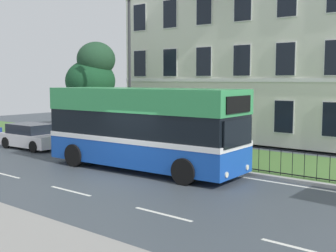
% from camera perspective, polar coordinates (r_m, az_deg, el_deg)
% --- Properties ---
extents(ground_plane, '(60.00, 56.00, 0.18)m').
position_cam_1_polar(ground_plane, '(16.95, -5.06, -6.61)').
color(ground_plane, '#3D444B').
extents(georgian_townhouse, '(15.57, 9.24, 11.99)m').
position_cam_1_polar(georgian_townhouse, '(29.54, 11.86, 10.70)').
color(georgian_townhouse, silver).
rests_on(georgian_townhouse, ground_plane).
extents(iron_verge_railing, '(19.62, 0.04, 0.97)m').
position_cam_1_polar(iron_verge_railing, '(20.66, -2.50, -2.50)').
color(iron_verge_railing, black).
rests_on(iron_verge_railing, ground_plane).
extents(evergreen_tree, '(3.67, 3.67, 5.98)m').
position_cam_1_polar(evergreen_tree, '(26.74, -9.76, 3.58)').
color(evergreen_tree, '#423328').
rests_on(evergreen_tree, ground_plane).
extents(single_decker_bus, '(8.70, 3.00, 3.33)m').
position_cam_1_polar(single_decker_bus, '(17.92, -3.21, -0.19)').
color(single_decker_bus, '#1649B2').
rests_on(single_decker_bus, ground_plane).
extents(parked_hatchback_01, '(3.84, 1.96, 1.31)m').
position_cam_1_polar(parked_hatchback_01, '(24.77, -17.15, -1.31)').
color(parked_hatchback_01, silver).
rests_on(parked_hatchback_01, ground_plane).
extents(street_lamp_post, '(0.36, 0.24, 7.85)m').
position_cam_1_polar(street_lamp_post, '(22.52, -4.99, 8.21)').
color(street_lamp_post, '#333338').
rests_on(street_lamp_post, ground_plane).
extents(litter_bin, '(0.47, 0.47, 1.11)m').
position_cam_1_polar(litter_bin, '(20.85, -1.09, -2.26)').
color(litter_bin, '#23472D').
rests_on(litter_bin, ground_plane).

